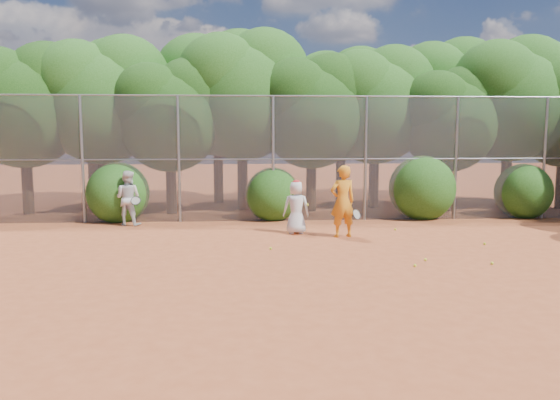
{
  "coord_description": "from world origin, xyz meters",
  "views": [
    {
      "loc": [
        -1.89,
        -11.49,
        2.8
      ],
      "look_at": [
        -1.0,
        2.5,
        1.1
      ],
      "focal_mm": 35.0,
      "sensor_mm": 36.0,
      "label": 1
    }
  ],
  "objects": [
    {
      "name": "ball_4",
      "position": [
        -1.29,
        1.52,
        0.03
      ],
      "size": [
        0.07,
        0.07,
        0.07
      ],
      "primitive_type": "sphere",
      "color": "#C6D126",
      "rests_on": "ground"
    },
    {
      "name": "tree_4",
      "position": [
        0.55,
        8.24,
        3.76
      ],
      "size": [
        4.19,
        3.64,
        5.73
      ],
      "color": "black",
      "rests_on": "ground"
    },
    {
      "name": "tree_1",
      "position": [
        -6.94,
        8.54,
        4.16
      ],
      "size": [
        4.64,
        4.03,
        6.35
      ],
      "color": "black",
      "rests_on": "ground"
    },
    {
      "name": "ground",
      "position": [
        0.0,
        0.0,
        0.0
      ],
      "size": [
        80.0,
        80.0,
        0.0
      ],
      "primitive_type": "plane",
      "color": "#9D4623",
      "rests_on": "ground"
    },
    {
      "name": "tree_7",
      "position": [
        8.06,
        8.64,
        4.28
      ],
      "size": [
        4.77,
        4.14,
        6.53
      ],
      "color": "black",
      "rests_on": "ground"
    },
    {
      "name": "ball_5",
      "position": [
        2.46,
        3.95,
        0.03
      ],
      "size": [
        0.07,
        0.07,
        0.07
      ],
      "primitive_type": "sphere",
      "color": "#C6D126",
      "rests_on": "ground"
    },
    {
      "name": "tree_3",
      "position": [
        -1.94,
        8.84,
        4.4
      ],
      "size": [
        4.89,
        4.26,
        6.7
      ],
      "color": "black",
      "rests_on": "ground"
    },
    {
      "name": "fence_back",
      "position": [
        -0.12,
        6.0,
        2.05
      ],
      "size": [
        20.05,
        0.09,
        4.03
      ],
      "color": "gray",
      "rests_on": "ground"
    },
    {
      "name": "ball_2",
      "position": [
        1.68,
        -0.41,
        0.03
      ],
      "size": [
        0.07,
        0.07,
        0.07
      ],
      "primitive_type": "sphere",
      "color": "#C6D126",
      "rests_on": "ground"
    },
    {
      "name": "tree_5",
      "position": [
        3.06,
        9.04,
        4.05
      ],
      "size": [
        4.51,
        3.92,
        6.17
      ],
      "color": "black",
      "rests_on": "ground"
    },
    {
      "name": "tree_12",
      "position": [
        6.56,
        11.24,
        4.51
      ],
      "size": [
        5.02,
        4.37,
        6.88
      ],
      "color": "black",
      "rests_on": "ground"
    },
    {
      "name": "bush_1",
      "position": [
        -1.0,
        6.3,
        0.9
      ],
      "size": [
        1.8,
        1.8,
        1.8
      ],
      "primitive_type": "sphere",
      "color": "#1D4C13",
      "rests_on": "ground"
    },
    {
      "name": "tree_11",
      "position": [
        2.06,
        10.64,
        4.16
      ],
      "size": [
        4.64,
        4.03,
        6.35
      ],
      "color": "black",
      "rests_on": "ground"
    },
    {
      "name": "tree_10",
      "position": [
        -2.93,
        11.05,
        4.63
      ],
      "size": [
        5.15,
        4.48,
        7.06
      ],
      "color": "black",
      "rests_on": "ground"
    },
    {
      "name": "ball_0",
      "position": [
        2.08,
        0.11,
        0.03
      ],
      "size": [
        0.07,
        0.07,
        0.07
      ],
      "primitive_type": "sphere",
      "color": "#C6D126",
      "rests_on": "ground"
    },
    {
      "name": "bush_2",
      "position": [
        4.0,
        6.3,
        1.1
      ],
      "size": [
        2.2,
        2.2,
        2.2
      ],
      "primitive_type": "sphere",
      "color": "#1D4C13",
      "rests_on": "ground"
    },
    {
      "name": "tree_0",
      "position": [
        -9.44,
        8.04,
        3.93
      ],
      "size": [
        4.38,
        3.81,
        6.0
      ],
      "color": "black",
      "rests_on": "ground"
    },
    {
      "name": "bush_3",
      "position": [
        7.5,
        6.3,
        0.95
      ],
      "size": [
        1.9,
        1.9,
        1.9
      ],
      "primitive_type": "sphere",
      "color": "#1D4C13",
      "rests_on": "ground"
    },
    {
      "name": "ball_3",
      "position": [
        3.4,
        -0.31,
        0.03
      ],
      "size": [
        0.07,
        0.07,
        0.07
      ],
      "primitive_type": "sphere",
      "color": "#C6D126",
      "rests_on": "ground"
    },
    {
      "name": "tree_9",
      "position": [
        -7.94,
        10.84,
        4.34
      ],
      "size": [
        4.83,
        4.2,
        6.62
      ],
      "color": "black",
      "rests_on": "ground"
    },
    {
      "name": "player_white",
      "position": [
        -5.51,
        5.4,
        0.85
      ],
      "size": [
        0.94,
        0.81,
        1.69
      ],
      "rotation": [
        0.0,
        0.0,
        2.92
      ],
      "color": "silver",
      "rests_on": "ground"
    },
    {
      "name": "player_yellow",
      "position": [
        0.74,
        3.08,
        0.98
      ],
      "size": [
        0.91,
        0.66,
        1.96
      ],
      "rotation": [
        0.0,
        0.0,
        3.37
      ],
      "color": "orange",
      "rests_on": "ground"
    },
    {
      "name": "tree_2",
      "position": [
        -4.45,
        7.83,
        3.58
      ],
      "size": [
        3.99,
        3.47,
        5.47
      ],
      "color": "black",
      "rests_on": "ground"
    },
    {
      "name": "tree_6",
      "position": [
        5.55,
        8.03,
        3.47
      ],
      "size": [
        3.86,
        3.36,
        5.29
      ],
      "color": "black",
      "rests_on": "ground"
    },
    {
      "name": "bush_0",
      "position": [
        -6.0,
        6.3,
        1.0
      ],
      "size": [
        2.0,
        2.0,
        2.0
      ],
      "primitive_type": "sphere",
      "color": "#1D4C13",
      "rests_on": "ground"
    },
    {
      "name": "player_teen",
      "position": [
        -0.47,
        3.64,
        0.76
      ],
      "size": [
        0.75,
        0.5,
        1.53
      ],
      "rotation": [
        0.0,
        0.0,
        3.18
      ],
      "color": "silver",
      "rests_on": "ground"
    },
    {
      "name": "ball_1",
      "position": [
        4.16,
        1.75,
        0.03
      ],
      "size": [
        0.07,
        0.07,
        0.07
      ],
      "primitive_type": "sphere",
      "color": "#C6D126",
      "rests_on": "ground"
    }
  ]
}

